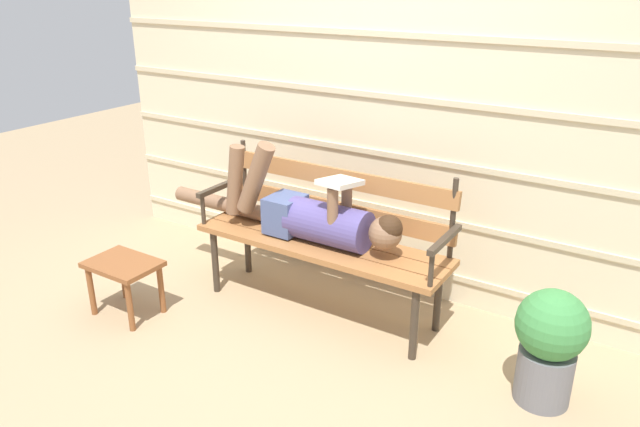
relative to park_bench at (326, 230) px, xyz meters
name	(u,v)px	position (x,y,z in m)	size (l,w,h in m)	color
ground_plane	(315,313)	(0.00, -0.13, -0.52)	(12.00, 12.00, 0.00)	tan
house_siding	(368,93)	(0.00, 0.50, 0.75)	(4.13, 0.08, 2.55)	beige
park_bench	(326,230)	(0.00, 0.00, 0.00)	(1.61, 0.45, 0.95)	#9E6638
reclining_person	(307,214)	(-0.10, -0.07, 0.11)	(1.74, 0.27, 0.58)	#514784
footstool	(124,272)	(-0.99, -0.74, -0.24)	(0.43, 0.31, 0.35)	brown
potted_plant	(549,342)	(1.39, -0.21, -0.19)	(0.35, 0.35, 0.60)	slate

